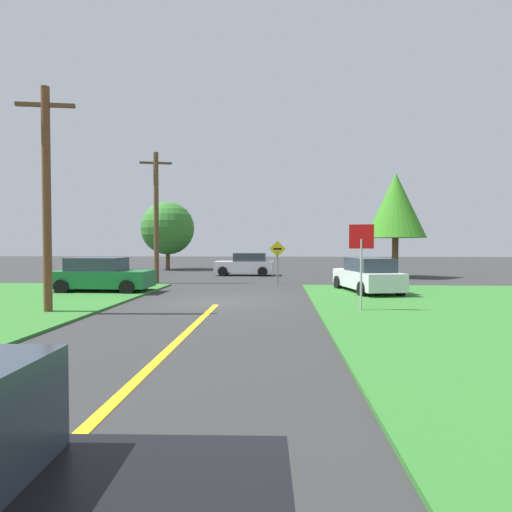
% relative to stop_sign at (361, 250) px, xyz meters
% --- Properties ---
extents(ground_plane, '(120.00, 120.00, 0.00)m').
position_rel_stop_sign_xyz_m(ground_plane, '(-5.01, 2.31, -2.05)').
color(ground_plane, '#2F2F2F').
extents(lane_stripe_center, '(0.20, 14.00, 0.01)m').
position_rel_stop_sign_xyz_m(lane_stripe_center, '(-5.01, -5.69, -2.04)').
color(lane_stripe_center, yellow).
rests_on(lane_stripe_center, ground).
extents(stop_sign, '(0.79, 0.17, 2.88)m').
position_rel_stop_sign_xyz_m(stop_sign, '(0.00, 0.00, 0.00)').
color(stop_sign, '#9EA0A8').
rests_on(stop_sign, ground).
extents(parked_car_near_building, '(4.40, 2.12, 1.62)m').
position_rel_stop_sign_xyz_m(parked_car_near_building, '(-10.89, 4.85, -1.24)').
color(parked_car_near_building, '#196B33').
rests_on(parked_car_near_building, ground).
extents(car_approaching_junction, '(4.18, 2.06, 1.62)m').
position_rel_stop_sign_xyz_m(car_approaching_junction, '(-5.12, 15.75, -1.24)').
color(car_approaching_junction, silver).
rests_on(car_approaching_junction, ground).
extents(car_on_crossroad, '(2.57, 4.74, 1.62)m').
position_rel_stop_sign_xyz_m(car_on_crossroad, '(1.33, 5.28, -1.24)').
color(car_on_crossroad, silver).
rests_on(car_on_crossroad, ground).
extents(utility_pole_near, '(1.79, 0.43, 7.22)m').
position_rel_stop_sign_xyz_m(utility_pole_near, '(-10.10, -0.90, 1.72)').
color(utility_pole_near, brown).
rests_on(utility_pole_near, ground).
extents(utility_pole_mid, '(1.79, 0.47, 7.47)m').
position_rel_stop_sign_xyz_m(utility_pole_mid, '(-9.72, 9.46, 1.82)').
color(utility_pole_mid, brown).
rests_on(utility_pole_mid, ground).
extents(direction_sign, '(0.90, 0.15, 2.44)m').
position_rel_stop_sign_xyz_m(direction_sign, '(-2.79, 8.86, -0.53)').
color(direction_sign, slate).
rests_on(direction_sign, ground).
extents(oak_tree_left, '(4.69, 4.69, 6.03)m').
position_rel_stop_sign_xyz_m(oak_tree_left, '(-12.62, 22.26, 1.64)').
color(oak_tree_left, brown).
rests_on(oak_tree_left, ground).
extents(pine_tree_center, '(3.97, 3.97, 7.06)m').
position_rel_stop_sign_xyz_m(pine_tree_center, '(5.16, 14.59, 2.80)').
color(pine_tree_center, brown).
rests_on(pine_tree_center, ground).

